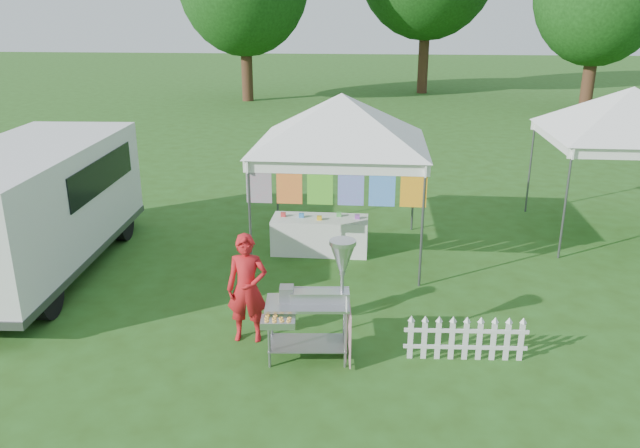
# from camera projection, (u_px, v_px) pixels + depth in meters

# --- Properties ---
(ground) EXTENTS (120.00, 120.00, 0.00)m
(ground) POSITION_uv_depth(u_px,v_px,m) (324.00, 344.00, 8.62)
(ground) COLOR #284B15
(ground) RESTS_ON ground
(canopy_main) EXTENTS (4.24, 4.24, 3.45)m
(canopy_main) POSITION_uv_depth(u_px,v_px,m) (342.00, 94.00, 10.94)
(canopy_main) COLOR #59595E
(canopy_main) RESTS_ON ground
(canopy_right) EXTENTS (4.24, 4.24, 3.45)m
(canopy_right) POSITION_uv_depth(u_px,v_px,m) (634.00, 87.00, 11.87)
(canopy_right) COLOR #59595E
(canopy_right) RESTS_ON ground
(donut_cart) EXTENTS (1.18, 0.91, 1.65)m
(donut_cart) POSITION_uv_depth(u_px,v_px,m) (321.00, 292.00, 7.96)
(donut_cart) COLOR gray
(donut_cart) RESTS_ON ground
(vendor) EXTENTS (0.58, 0.39, 1.55)m
(vendor) POSITION_uv_depth(u_px,v_px,m) (247.00, 288.00, 8.53)
(vendor) COLOR red
(vendor) RESTS_ON ground
(cargo_van) EXTENTS (2.43, 5.43, 2.21)m
(cargo_van) POSITION_uv_depth(u_px,v_px,m) (34.00, 205.00, 10.74)
(cargo_van) COLOR silver
(cargo_van) RESTS_ON ground
(picket_fence) EXTENTS (1.62, 0.12, 0.56)m
(picket_fence) POSITION_uv_depth(u_px,v_px,m) (466.00, 340.00, 8.16)
(picket_fence) COLOR silver
(picket_fence) RESTS_ON ground
(display_table) EXTENTS (1.80, 0.70, 0.68)m
(display_table) POSITION_uv_depth(u_px,v_px,m) (320.00, 235.00, 11.81)
(display_table) COLOR white
(display_table) RESTS_ON ground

